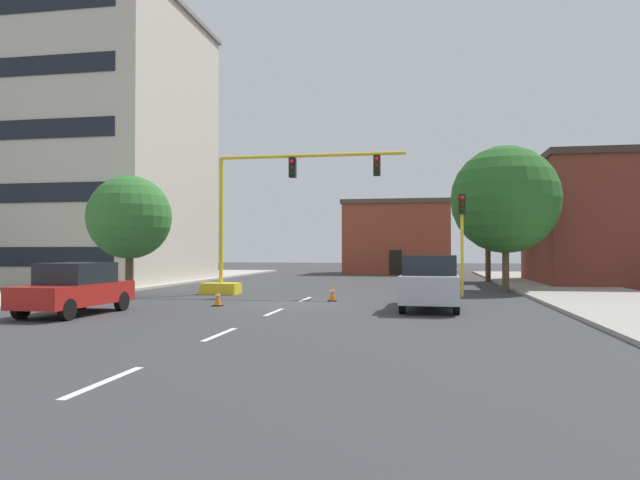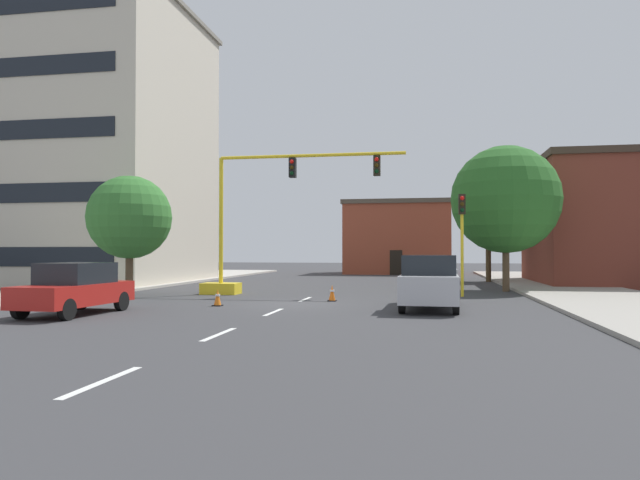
{
  "view_description": "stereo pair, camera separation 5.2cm",
  "coord_description": "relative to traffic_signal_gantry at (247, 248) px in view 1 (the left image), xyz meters",
  "views": [
    {
      "loc": [
        5.15,
        -22.84,
        2.15
      ],
      "look_at": [
        0.25,
        4.84,
        2.66
      ],
      "focal_mm": 32.84,
      "sensor_mm": 36.0,
      "label": 1
    },
    {
      "loc": [
        5.2,
        -22.83,
        2.15
      ],
      "look_at": [
        0.25,
        4.84,
        2.66
      ],
      "focal_mm": 32.84,
      "sensor_mm": 36.0,
      "label": 2
    }
  ],
  "objects": [
    {
      "name": "sidewalk_left",
      "position": [
        -9.44,
        3.19,
        -2.23
      ],
      "size": [
        6.0,
        56.0,
        0.14
      ],
      "primitive_type": "cube",
      "color": "#B2ADA3",
      "rests_on": "ground_plane"
    },
    {
      "name": "traffic_signal_gantry",
      "position": [
        0.0,
        0.0,
        0.0
      ],
      "size": [
        10.0,
        1.2,
        6.83
      ],
      "color": "yellow",
      "rests_on": "ground_plane"
    },
    {
      "name": "building_row_right",
      "position": [
        21.08,
        12.29,
        1.69
      ],
      "size": [
        11.03,
        11.26,
        7.96
      ],
      "color": "brown",
      "rests_on": "ground_plane"
    },
    {
      "name": "tree_left_near",
      "position": [
        -5.35,
        -1.63,
        1.45
      ],
      "size": [
        4.0,
        4.0,
        5.76
      ],
      "color": "brown",
      "rests_on": "ground_plane"
    },
    {
      "name": "sidewalk_right",
      "position": [
        16.26,
        3.19,
        -2.23
      ],
      "size": [
        6.0,
        56.0,
        0.14
      ],
      "primitive_type": "cube",
      "color": "#9E998E",
      "rests_on": "ground_plane"
    },
    {
      "name": "sedan_red_near_left",
      "position": [
        -2.98,
        -9.73,
        -1.41
      ],
      "size": [
        2.03,
        4.57,
        1.74
      ],
      "color": "#B21E19",
      "rests_on": "ground_plane"
    },
    {
      "name": "lane_stripe_seg_0",
      "position": [
        3.41,
        -18.81,
        -2.3
      ],
      "size": [
        0.16,
        2.4,
        0.01
      ],
      "primitive_type": "cube",
      "color": "silver",
      "rests_on": "ground_plane"
    },
    {
      "name": "lane_stripe_seg_3",
      "position": [
        3.41,
        -2.31,
        -2.3
      ],
      "size": [
        0.16,
        2.4,
        0.01
      ],
      "primitive_type": "cube",
      "color": "silver",
      "rests_on": "ground_plane"
    },
    {
      "name": "building_brick_center",
      "position": [
        6.12,
        27.98,
        1.11
      ],
      "size": [
        9.92,
        7.31,
        6.78
      ],
      "color": "brown",
      "rests_on": "ground_plane"
    },
    {
      "name": "traffic_cone_roadside_b",
      "position": [
        4.73,
        -3.08,
        -1.96
      ],
      "size": [
        0.36,
        0.36,
        0.7
      ],
      "color": "black",
      "rests_on": "ground_plane"
    },
    {
      "name": "ground_plane",
      "position": [
        3.41,
        -4.81,
        -2.3
      ],
      "size": [
        160.0,
        160.0,
        0.0
      ],
      "primitive_type": "plane",
      "color": "#38383A"
    },
    {
      "name": "tree_right_far",
      "position": [
        12.96,
        14.2,
        2.36
      ],
      "size": [
        4.29,
        4.29,
        6.82
      ],
      "color": "#4C3823",
      "rests_on": "ground_plane"
    },
    {
      "name": "lane_stripe_seg_2",
      "position": [
        3.41,
        -7.81,
        -2.3
      ],
      "size": [
        0.16,
        2.4,
        0.01
      ],
      "primitive_type": "cube",
      "color": "silver",
      "rests_on": "ground_plane"
    },
    {
      "name": "tree_right_mid",
      "position": [
        12.83,
        4.43,
        2.55
      ],
      "size": [
        5.69,
        5.69,
        7.7
      ],
      "color": "brown",
      "rests_on": "ground_plane"
    },
    {
      "name": "pickup_truck_silver",
      "position": [
        8.79,
        -5.7,
        -1.32
      ],
      "size": [
        2.15,
        5.45,
        1.99
      ],
      "color": "#BCBCC1",
      "rests_on": "ground_plane"
    },
    {
      "name": "traffic_light_pole_right",
      "position": [
        10.34,
        0.45,
        1.23
      ],
      "size": [
        0.32,
        0.47,
        4.8
      ],
      "color": "yellow",
      "rests_on": "ground_plane"
    },
    {
      "name": "building_tall_left",
      "position": [
        -13.69,
        8.54,
        6.88
      ],
      "size": [
        13.84,
        13.57,
        18.35
      ],
      "color": "beige",
      "rests_on": "ground_plane"
    },
    {
      "name": "traffic_cone_roadside_a",
      "position": [
        0.69,
        -5.99,
        -1.98
      ],
      "size": [
        0.36,
        0.36,
        0.66
      ],
      "color": "black",
      "rests_on": "ground_plane"
    },
    {
      "name": "lane_stripe_seg_1",
      "position": [
        3.41,
        -13.31,
        -2.3
      ],
      "size": [
        0.16,
        2.4,
        0.01
      ],
      "primitive_type": "cube",
      "color": "silver",
      "rests_on": "ground_plane"
    }
  ]
}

